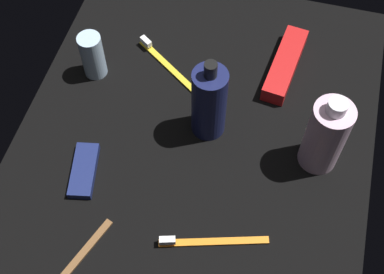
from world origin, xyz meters
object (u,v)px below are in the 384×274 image
object	(u,v)px
toothbrush_brown	(69,269)
snack_bar_navy	(84,170)
lotion_bottle	(209,102)
toothbrush_yellow	(166,63)
bodywash_bottle	(326,135)
toothpaste_box_red	(285,64)
deodorant_stick	(93,56)
toothbrush_orange	(207,241)

from	to	relation	value
toothbrush_brown	snack_bar_navy	bearing A→B (deg)	12.76
toothbrush_brown	lotion_bottle	bearing A→B (deg)	-24.97
toothbrush_yellow	bodywash_bottle	bearing A→B (deg)	-113.28
bodywash_bottle	toothbrush_yellow	distance (cm)	35.49
toothbrush_yellow	toothpaste_box_red	bearing A→B (deg)	-78.27
toothbrush_brown	toothpaste_box_red	xyz separation A→B (cm)	(48.79, -26.21, 0.99)
toothbrush_brown	snack_bar_navy	world-z (taller)	toothbrush_brown
lotion_bottle	toothbrush_brown	distance (cm)	35.87
deodorant_stick	toothbrush_brown	distance (cm)	40.33
bodywash_bottle	toothbrush_orange	bearing A→B (deg)	143.15
bodywash_bottle	toothpaste_box_red	bearing A→B (deg)	25.85
toothbrush_brown	bodywash_bottle	bearing A→B (deg)	-49.29
deodorant_stick	toothbrush_orange	xyz separation A→B (cm)	(-28.94, -29.64, -4.23)
snack_bar_navy	toothbrush_brown	bearing A→B (deg)	-178.68
toothbrush_brown	toothbrush_yellow	xyz separation A→B (cm)	(44.02, -3.24, 0.00)
bodywash_bottle	snack_bar_navy	distance (cm)	41.80
lotion_bottle	toothbrush_yellow	xyz separation A→B (cm)	(12.17, 11.59, -7.24)
lotion_bottle	toothbrush_orange	xyz separation A→B (cm)	(-21.85, -5.16, -7.24)
snack_bar_navy	toothbrush_yellow	bearing A→B (deg)	-26.23
bodywash_bottle	toothbrush_brown	world-z (taller)	bodywash_bottle
deodorant_stick	toothbrush_brown	xyz separation A→B (cm)	(-38.93, -9.66, -4.23)
deodorant_stick	toothbrush_yellow	xyz separation A→B (cm)	(5.09, -12.89, -4.23)
lotion_bottle	toothbrush_brown	size ratio (longest dim) A/B	1.05
bodywash_bottle	snack_bar_navy	xyz separation A→B (cm)	(-13.18, 39.05, -6.95)
lotion_bottle	toothbrush_yellow	distance (cm)	18.30
lotion_bottle	snack_bar_navy	distance (cm)	24.86
lotion_bottle	toothbrush_yellow	bearing A→B (deg)	43.61
toothbrush_orange	toothbrush_yellow	xyz separation A→B (cm)	(34.02, 16.75, 0.00)
toothbrush_yellow	snack_bar_navy	world-z (taller)	toothbrush_yellow
toothbrush_brown	toothpaste_box_red	bearing A→B (deg)	-28.25
bodywash_bottle	toothpaste_box_red	size ratio (longest dim) A/B	0.97
toothbrush_orange	toothbrush_yellow	bearing A→B (deg)	26.21
lotion_bottle	bodywash_bottle	bearing A→B (deg)	-94.43
bodywash_bottle	deodorant_stick	xyz separation A→B (cm)	(8.66, 44.84, -2.86)
snack_bar_navy	lotion_bottle	bearing A→B (deg)	-63.16
toothbrush_orange	snack_bar_navy	bearing A→B (deg)	73.44
lotion_bottle	toothbrush_orange	distance (cm)	23.59
toothbrush_orange	snack_bar_navy	xyz separation A→B (cm)	(7.09, 23.86, 0.14)
deodorant_stick	snack_bar_navy	xyz separation A→B (cm)	(-21.84, -5.78, -4.09)
lotion_bottle	toothpaste_box_red	xyz separation A→B (cm)	(16.94, -11.38, -6.25)
lotion_bottle	deodorant_stick	size ratio (longest dim) A/B	1.87
toothbrush_orange	toothpaste_box_red	xyz separation A→B (cm)	(38.80, -6.22, 0.99)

